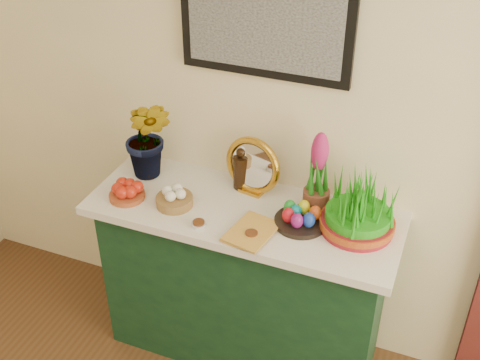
% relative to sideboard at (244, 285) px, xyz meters
% --- Properties ---
extents(sideboard, '(1.30, 0.45, 0.85)m').
position_rel_sideboard_xyz_m(sideboard, '(0.00, 0.00, 0.00)').
color(sideboard, '#163E1F').
rests_on(sideboard, ground).
extents(tablecloth, '(1.40, 0.55, 0.04)m').
position_rel_sideboard_xyz_m(tablecloth, '(0.00, 0.00, 0.45)').
color(tablecloth, white).
rests_on(tablecloth, sideboard).
extents(hyacinth_green, '(0.28, 0.24, 0.55)m').
position_rel_sideboard_xyz_m(hyacinth_green, '(-0.51, 0.08, 0.74)').
color(hyacinth_green, '#207519').
rests_on(hyacinth_green, tablecloth).
extents(apple_bowl, '(0.20, 0.20, 0.08)m').
position_rel_sideboard_xyz_m(apple_bowl, '(-0.52, -0.12, 0.50)').
color(apple_bowl, '#9F4925').
rests_on(apple_bowl, tablecloth).
extents(garlic_basket, '(0.19, 0.19, 0.09)m').
position_rel_sideboard_xyz_m(garlic_basket, '(-0.30, -0.09, 0.50)').
color(garlic_basket, olive).
rests_on(garlic_basket, tablecloth).
extents(vinegar_cruet, '(0.07, 0.07, 0.21)m').
position_rel_sideboard_xyz_m(vinegar_cruet, '(-0.07, 0.15, 0.56)').
color(vinegar_cruet, black).
rests_on(vinegar_cruet, tablecloth).
extents(mirror, '(0.28, 0.11, 0.28)m').
position_rel_sideboard_xyz_m(mirror, '(-0.01, 0.14, 0.60)').
color(mirror, gold).
rests_on(mirror, tablecloth).
extents(book, '(0.20, 0.25, 0.03)m').
position_rel_sideboard_xyz_m(book, '(0.01, -0.15, 0.48)').
color(book, gold).
rests_on(book, tablecloth).
extents(spice_dish_left, '(0.06, 0.06, 0.03)m').
position_rel_sideboard_xyz_m(spice_dish_left, '(-0.13, -0.19, 0.48)').
color(spice_dish_left, silver).
rests_on(spice_dish_left, tablecloth).
extents(spice_dish_right, '(0.07, 0.07, 0.03)m').
position_rel_sideboard_xyz_m(spice_dish_right, '(0.10, -0.18, 0.48)').
color(spice_dish_right, silver).
rests_on(spice_dish_right, tablecloth).
extents(egg_plate, '(0.25, 0.25, 0.09)m').
position_rel_sideboard_xyz_m(egg_plate, '(0.26, -0.02, 0.50)').
color(egg_plate, black).
rests_on(egg_plate, tablecloth).
extents(hyacinth_pink, '(0.12, 0.12, 0.38)m').
position_rel_sideboard_xyz_m(hyacinth_pink, '(0.29, 0.11, 0.64)').
color(hyacinth_pink, brown).
rests_on(hyacinth_pink, tablecloth).
extents(wheatgrass_sabzeh, '(0.32, 0.32, 0.26)m').
position_rel_sideboard_xyz_m(wheatgrass_sabzeh, '(0.50, 0.03, 0.58)').
color(wheatgrass_sabzeh, maroon).
rests_on(wheatgrass_sabzeh, tablecloth).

